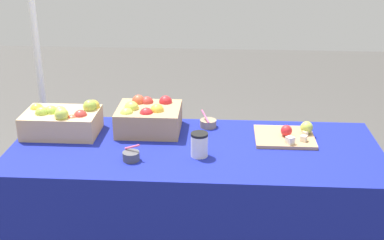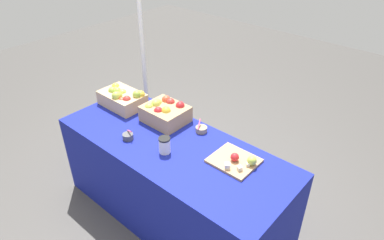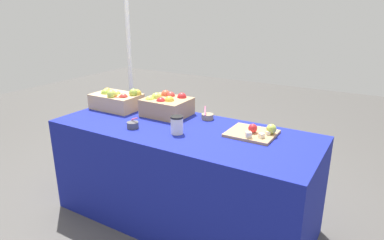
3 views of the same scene
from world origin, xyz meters
name	(u,v)px [view 1 (image 1 of 3)]	position (x,y,z in m)	size (l,w,h in m)	color
table	(195,209)	(0.00, 0.00, 0.37)	(1.90, 0.76, 0.74)	navy
apple_crate_left	(62,120)	(-0.73, 0.13, 0.82)	(0.40, 0.26, 0.18)	tan
apple_crate_middle	(148,117)	(-0.27, 0.20, 0.82)	(0.34, 0.29, 0.18)	tan
cutting_board_front	(288,135)	(0.49, 0.14, 0.76)	(0.31, 0.28, 0.08)	tan
sample_bowl_near	(208,123)	(0.06, 0.27, 0.76)	(0.09, 0.10, 0.09)	gray
sample_bowl_mid	(131,156)	(-0.30, -0.17, 0.76)	(0.09, 0.08, 0.08)	#4C4C51
coffee_cup	(199,145)	(0.03, -0.10, 0.80)	(0.09, 0.09, 0.12)	silver
tent_pole	(37,53)	(-1.02, 0.65, 1.05)	(0.04, 0.04, 2.10)	white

